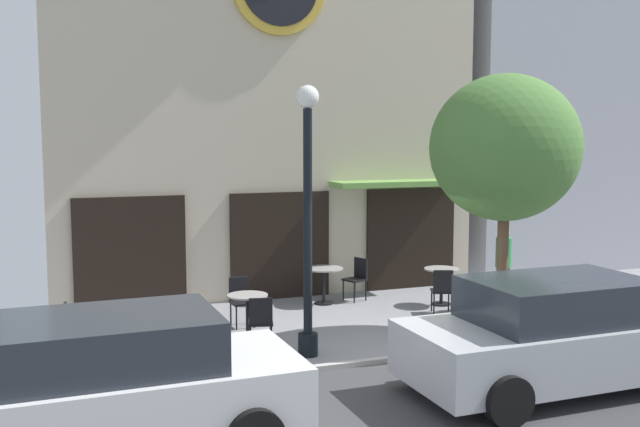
# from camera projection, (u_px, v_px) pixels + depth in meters

# --- Properties ---
(ground_plane) EXTENTS (27.60, 11.29, 0.13)m
(ground_plane) POSITION_uv_depth(u_px,v_px,m) (429.00, 375.00, 10.79)
(ground_plane) COLOR gray
(clock_building) EXTENTS (9.43, 3.93, 11.53)m
(clock_building) POSITION_uv_depth(u_px,v_px,m) (261.00, 25.00, 16.41)
(clock_building) COLOR beige
(clock_building) RESTS_ON ground_plane
(neighbor_building_right) EXTENTS (5.11, 3.11, 12.49)m
(neighbor_building_right) POSITION_uv_depth(u_px,v_px,m) (540.00, 32.00, 19.33)
(neighbor_building_right) COLOR #B2B2BC
(neighbor_building_right) RESTS_ON ground_plane
(street_lamp) EXTENTS (0.36, 0.36, 4.28)m
(street_lamp) POSITION_uv_depth(u_px,v_px,m) (308.00, 221.00, 11.46)
(street_lamp) COLOR black
(street_lamp) RESTS_ON ground_plane
(street_tree) EXTENTS (2.70, 2.43, 4.58)m
(street_tree) POSITION_uv_depth(u_px,v_px,m) (505.00, 148.00, 12.68)
(street_tree) COLOR brown
(street_tree) RESTS_ON ground_plane
(cafe_table_near_door) EXTENTS (0.68, 0.68, 0.74)m
(cafe_table_near_door) POSITION_uv_depth(u_px,v_px,m) (130.00, 323.00, 11.68)
(cafe_table_near_door) COLOR black
(cafe_table_near_door) RESTS_ON ground_plane
(cafe_table_center) EXTENTS (0.71, 0.71, 0.75)m
(cafe_table_center) POSITION_uv_depth(u_px,v_px,m) (248.00, 307.00, 12.70)
(cafe_table_center) COLOR black
(cafe_table_center) RESTS_ON ground_plane
(cafe_table_rightmost) EXTENTS (0.80, 0.80, 0.76)m
(cafe_table_rightmost) POSITION_uv_depth(u_px,v_px,m) (324.00, 277.00, 15.21)
(cafe_table_rightmost) COLOR black
(cafe_table_rightmost) RESTS_ON ground_plane
(cafe_table_center_right) EXTENTS (0.72, 0.72, 0.77)m
(cafe_table_center_right) POSITION_uv_depth(u_px,v_px,m) (441.00, 279.00, 15.13)
(cafe_table_center_right) COLOR black
(cafe_table_center_right) RESTS_ON ground_plane
(cafe_chair_left_end) EXTENTS (0.55, 0.55, 0.90)m
(cafe_chair_left_end) POSITION_uv_depth(u_px,v_px,m) (178.00, 323.00, 11.62)
(cafe_chair_left_end) COLOR black
(cafe_chair_left_end) RESTS_ON ground_plane
(cafe_chair_right_end) EXTENTS (0.49, 0.49, 0.90)m
(cafe_chair_right_end) POSITION_uv_depth(u_px,v_px,m) (261.00, 319.00, 11.89)
(cafe_chair_right_end) COLOR black
(cafe_chair_right_end) RESTS_ON ground_plane
(cafe_chair_near_tree) EXTENTS (0.43, 0.43, 0.90)m
(cafe_chair_near_tree) POSITION_uv_depth(u_px,v_px,m) (72.00, 327.00, 11.41)
(cafe_chair_near_tree) COLOR black
(cafe_chair_near_tree) RESTS_ON ground_plane
(cafe_chair_outer) EXTENTS (0.51, 0.51, 0.90)m
(cafe_chair_outer) POSITION_uv_depth(u_px,v_px,m) (357.00, 276.00, 15.57)
(cafe_chair_outer) COLOR black
(cafe_chair_outer) RESTS_ON ground_plane
(cafe_chair_facing_street) EXTENTS (0.52, 0.52, 0.90)m
(cafe_chair_facing_street) POSITION_uv_depth(u_px,v_px,m) (442.00, 288.00, 14.30)
(cafe_chair_facing_street) COLOR black
(cafe_chair_facing_street) RESTS_ON ground_plane
(cafe_chair_facing_wall) EXTENTS (0.43, 0.43, 0.90)m
(cafe_chair_facing_wall) POSITION_uv_depth(u_px,v_px,m) (241.00, 298.00, 13.46)
(cafe_chair_facing_wall) COLOR black
(cafe_chair_facing_wall) RESTS_ON ground_plane
(pedestrian_green) EXTENTS (0.32, 0.32, 1.67)m
(pedestrian_green) POSITION_uv_depth(u_px,v_px,m) (503.00, 267.00, 14.77)
(pedestrian_green) COLOR #2D2D38
(pedestrian_green) RESTS_ON ground_plane
(parked_car_white) EXTENTS (4.33, 2.08, 1.55)m
(parked_car_white) POSITION_uv_depth(u_px,v_px,m) (107.00, 386.00, 8.03)
(parked_car_white) COLOR white
(parked_car_white) RESTS_ON ground_plane
(parked_car_silver) EXTENTS (4.31, 2.04, 1.55)m
(parked_car_silver) POSITION_uv_depth(u_px,v_px,m) (556.00, 335.00, 10.11)
(parked_car_silver) COLOR #B7BABF
(parked_car_silver) RESTS_ON ground_plane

